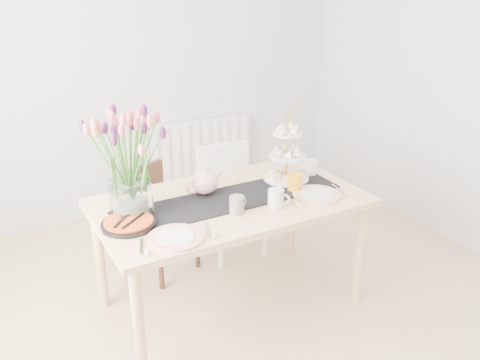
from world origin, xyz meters
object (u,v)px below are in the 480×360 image
radiator (192,154)px  chair_brown (153,212)px  tulip_vase (126,147)px  plate_right (317,195)px  chair_white (229,191)px  tart_tin (129,223)px  mug_white (276,198)px  mug_orange (295,183)px  mug_grey (237,205)px  dining_table (230,211)px  teapot (205,182)px  cream_jug (309,168)px  cake_stand (287,162)px  plate_left (176,238)px

radiator → chair_brown: bearing=-126.8°
tulip_vase → plate_right: size_ratio=2.45×
plate_right → chair_white: bearing=99.5°
tart_tin → mug_white: size_ratio=2.70×
mug_orange → tart_tin: bearing=148.6°
chair_white → tart_tin: (-0.98, -0.70, 0.29)m
tulip_vase → mug_grey: tulip_vase is taller
dining_table → teapot: 0.24m
chair_white → cream_jug: bearing=-56.2°
cream_jug → plate_right: (-0.17, -0.31, -0.04)m
cake_stand → mug_white: size_ratio=3.99×
cake_stand → dining_table: bearing=-168.6°
chair_brown → chair_white: chair_white is taller
mug_white → plate_right: (0.30, 0.01, -0.05)m
cream_jug → mug_grey: 0.76m
cream_jug → mug_white: 0.57m
tulip_vase → mug_grey: (0.52, -0.28, -0.35)m
mug_grey → mug_white: (0.24, -0.04, 0.00)m
teapot → plate_right: teapot is taller
dining_table → tulip_vase: tulip_vase is taller
tart_tin → plate_left: (0.17, -0.25, -0.01)m
mug_grey → plate_left: bearing=179.4°
tulip_vase → teapot: size_ratio=2.68×
tulip_vase → mug_orange: bearing=-10.2°
cream_jug → tulip_vase: bearing=172.5°
tulip_vase → mug_white: 0.89m
cake_stand → tulip_vase: bearing=179.6°
chair_brown → tart_tin: (-0.38, -0.72, 0.33)m
tulip_vase → cream_jug: tulip_vase is taller
radiator → tart_tin: size_ratio=4.07×
teapot → mug_grey: size_ratio=2.63×
chair_white → teapot: size_ratio=3.10×
radiator → chair_white: bearing=-97.8°
cake_stand → plate_left: bearing=-157.5°
radiator → cream_jug: size_ratio=12.00×
dining_table → plate_left: plate_left is taller
teapot → mug_grey: teapot is taller
tart_tin → mug_white: 0.84m
teapot → plate_right: size_ratio=0.91×
radiator → chair_brown: (-0.74, -0.99, -0.01)m
radiator → cream_jug: bearing=-83.4°
mug_orange → tulip_vase: bearing=140.3°
teapot → mug_white: (0.28, -0.36, -0.03)m
cake_stand → mug_white: (-0.28, -0.32, -0.07)m
tart_tin → mug_grey: bearing=-13.3°
chair_white → mug_grey: (-0.39, -0.84, 0.32)m
chair_white → tulip_vase: tulip_vase is taller
teapot → mug_grey: (0.05, -0.32, -0.03)m
chair_brown → plate_left: size_ratio=2.60×
chair_white → teapot: (-0.44, -0.52, 0.36)m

